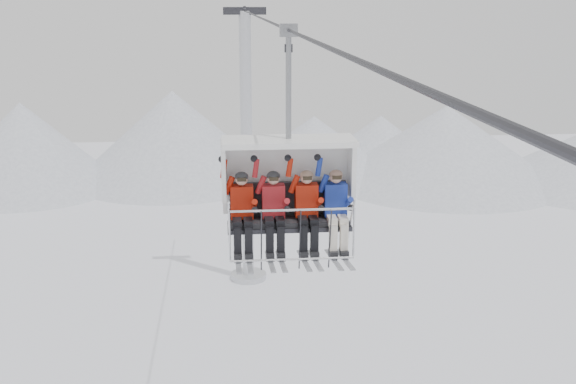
{
  "coord_description": "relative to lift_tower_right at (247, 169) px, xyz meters",
  "views": [
    {
      "loc": [
        -1.15,
        -12.52,
        13.8
      ],
      "look_at": [
        0.0,
        0.0,
        10.44
      ],
      "focal_mm": 45.0,
      "sensor_mm": 36.0,
      "label": 1
    }
  ],
  "objects": [
    {
      "name": "ridgeline",
      "position": [
        -1.58,
        20.05,
        -2.94
      ],
      "size": [
        72.0,
        21.0,
        7.0
      ],
      "color": "white",
      "rests_on": "ground"
    },
    {
      "name": "lift_tower_right",
      "position": [
        0.0,
        0.0,
        0.0
      ],
      "size": [
        2.0,
        1.8,
        13.48
      ],
      "color": "silver",
      "rests_on": "ground"
    },
    {
      "name": "haul_cable",
      "position": [
        0.0,
        -22.0,
        7.52
      ],
      "size": [
        0.06,
        50.0,
        0.06
      ],
      "primitive_type": "cylinder",
      "rotation": [
        1.57,
        0.0,
        0.0
      ],
      "color": "#2B2B30",
      "rests_on": "lift_tower_left"
    },
    {
      "name": "chairlift_carrier",
      "position": [
        0.0,
        -21.98,
        4.89
      ],
      "size": [
        2.35,
        1.17,
        3.98
      ],
      "color": "black",
      "rests_on": "haul_cable"
    },
    {
      "name": "skier_far_left",
      "position": [
        -0.84,
        -22.29,
        4.42
      ],
      "size": [
        0.4,
        1.69,
        1.61
      ],
      "color": "#AA1A09",
      "rests_on": "chairlift_carrier"
    },
    {
      "name": "skier_center_left",
      "position": [
        -0.28,
        -22.29,
        4.42
      ],
      "size": [
        0.4,
        1.69,
        1.61
      ],
      "color": "#AE1E23",
      "rests_on": "chairlift_carrier"
    },
    {
      "name": "skier_center_right",
      "position": [
        0.31,
        -22.29,
        4.42
      ],
      "size": [
        0.4,
        1.69,
        1.61
      ],
      "color": "red",
      "rests_on": "chairlift_carrier"
    },
    {
      "name": "skier_far_right",
      "position": [
        0.84,
        -22.29,
        4.42
      ],
      "size": [
        0.4,
        1.69,
        1.61
      ],
      "color": "#1C349F",
      "rests_on": "chairlift_carrier"
    }
  ]
}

